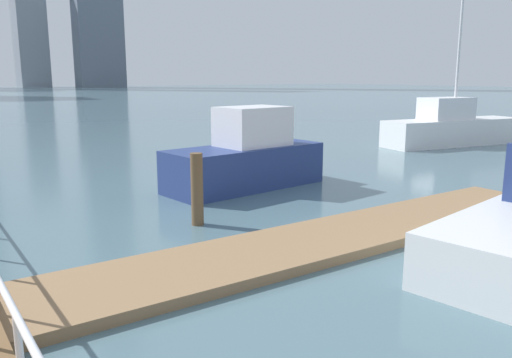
% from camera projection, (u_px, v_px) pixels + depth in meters
% --- Properties ---
extents(ground_plane, '(300.00, 300.00, 0.00)m').
position_uv_depth(ground_plane, '(57.00, 184.00, 15.65)').
color(ground_plane, slate).
extents(floating_dock, '(12.83, 2.00, 0.18)m').
position_uv_depth(floating_dock, '(328.00, 239.00, 10.07)').
color(floating_dock, '#93704C').
rests_on(floating_dock, ground_plane).
extents(dock_piling_1, '(0.27, 0.27, 1.59)m').
position_uv_depth(dock_piling_1, '(197.00, 189.00, 11.20)').
color(dock_piling_1, brown).
rests_on(dock_piling_1, ground_plane).
extents(moored_boat_0, '(7.43, 2.92, 6.66)m').
position_uv_depth(moored_boat_0, '(452.00, 128.00, 24.30)').
color(moored_boat_0, white).
rests_on(moored_boat_0, ground_plane).
extents(moored_boat_2, '(4.96, 2.28, 2.34)m').
position_uv_depth(moored_boat_2, '(247.00, 158.00, 15.01)').
color(moored_boat_2, navy).
rests_on(moored_boat_2, ground_plane).
extents(skyline_tower_4, '(8.62, 7.04, 33.21)m').
position_uv_depth(skyline_tower_4, '(30.00, 27.00, 145.20)').
color(skyline_tower_4, '#8C939E').
rests_on(skyline_tower_4, ground_plane).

